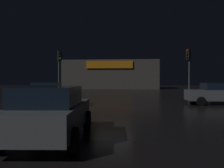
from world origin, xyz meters
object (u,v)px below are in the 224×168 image
at_px(store_building, 112,75).
at_px(traffic_signal_opposite, 188,62).
at_px(car_near, 217,93).
at_px(car_far, 49,94).
at_px(car_crossing, 51,112).
at_px(traffic_signal_cross_left, 59,64).

xyz_separation_m(store_building, traffic_signal_opposite, (9.34, -26.71, 0.61)).
distance_m(car_near, car_far, 11.70).
xyz_separation_m(store_building, car_crossing, (1.96, -42.10, -1.96)).
height_order(traffic_signal_opposite, car_crossing, traffic_signal_opposite).
relative_size(car_far, car_crossing, 0.90).
relative_size(store_building, traffic_signal_opposite, 4.05).
height_order(traffic_signal_opposite, car_far, traffic_signal_opposite).
xyz_separation_m(traffic_signal_cross_left, car_crossing, (4.59, -15.46, -2.43)).
xyz_separation_m(store_building, traffic_signal_cross_left, (-2.63, -26.64, 0.47)).
relative_size(store_building, car_far, 4.55).
height_order(traffic_signal_opposite, car_near, traffic_signal_opposite).
relative_size(traffic_signal_opposite, car_crossing, 1.01).
bearing_deg(car_crossing, car_near, 52.34).
bearing_deg(car_near, store_building, 108.12).
xyz_separation_m(store_building, car_near, (10.26, -31.35, -1.98)).
bearing_deg(traffic_signal_opposite, car_near, -78.78).
height_order(traffic_signal_cross_left, car_near, traffic_signal_cross_left).
height_order(traffic_signal_cross_left, car_crossing, traffic_signal_cross_left).
height_order(store_building, traffic_signal_cross_left, store_building).
distance_m(traffic_signal_cross_left, car_crossing, 16.31).
xyz_separation_m(traffic_signal_cross_left, car_far, (1.33, -6.46, -2.44)).
bearing_deg(store_building, car_crossing, -87.33).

